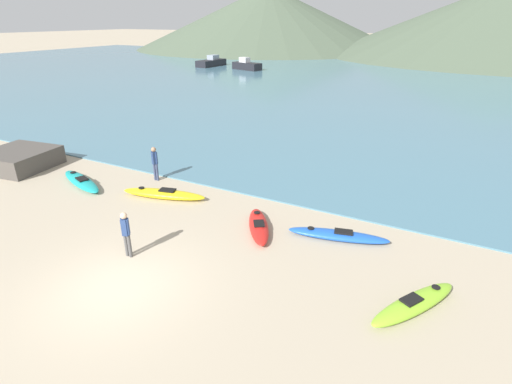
# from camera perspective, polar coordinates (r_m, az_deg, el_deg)

# --- Properties ---
(ground_plane) EXTENTS (400.00, 400.00, 0.00)m
(ground_plane) POSITION_cam_1_polar(r_m,az_deg,el_deg) (11.94, -19.05, -12.84)
(ground_plane) COLOR tan
(bay_water) EXTENTS (160.00, 70.00, 0.06)m
(bay_water) POSITION_cam_1_polar(r_m,az_deg,el_deg) (49.35, 19.80, 14.39)
(bay_water) COLOR teal
(bay_water) RESTS_ON ground_plane
(far_hill_left) EXTENTS (62.49, 62.49, 13.65)m
(far_hill_left) POSITION_cam_1_polar(r_m,az_deg,el_deg) (103.61, 1.76, 23.64)
(far_hill_left) COLOR #4C5B47
(far_hill_left) RESTS_ON ground_plane
(far_hill_midleft) EXTENTS (69.25, 69.25, 13.58)m
(far_hill_midleft) POSITION_cam_1_polar(r_m,az_deg,el_deg) (94.55, 32.73, 20.19)
(far_hill_midleft) COLOR #4C5B47
(far_hill_midleft) RESTS_ON ground_plane
(kayak_on_sand_0) EXTENTS (3.49, 1.85, 0.35)m
(kayak_on_sand_0) POSITION_cam_1_polar(r_m,az_deg,el_deg) (19.43, -23.69, 1.42)
(kayak_on_sand_0) COLOR teal
(kayak_on_sand_0) RESTS_ON ground_plane
(kayak_on_sand_1) EXTENTS (3.42, 1.42, 0.33)m
(kayak_on_sand_1) POSITION_cam_1_polar(r_m,az_deg,el_deg) (13.75, 11.65, -6.07)
(kayak_on_sand_1) COLOR blue
(kayak_on_sand_1) RESTS_ON ground_plane
(kayak_on_sand_2) EXTENTS (3.64, 1.61, 0.40)m
(kayak_on_sand_2) POSITION_cam_1_polar(r_m,az_deg,el_deg) (16.88, -13.04, -0.27)
(kayak_on_sand_2) COLOR yellow
(kayak_on_sand_2) RESTS_ON ground_plane
(kayak_on_sand_3) EXTENTS (1.99, 2.59, 0.36)m
(kayak_on_sand_3) POSITION_cam_1_polar(r_m,az_deg,el_deg) (14.01, 0.37, -4.87)
(kayak_on_sand_3) COLOR red
(kayak_on_sand_3) RESTS_ON ground_plane
(kayak_on_sand_4) EXTENTS (2.03, 2.92, 0.40)m
(kayak_on_sand_4) POSITION_cam_1_polar(r_m,az_deg,el_deg) (11.27, 21.65, -14.61)
(kayak_on_sand_4) COLOR #8CCC2D
(kayak_on_sand_4) RESTS_ON ground_plane
(person_near_foreground) EXTENTS (0.31, 0.25, 1.52)m
(person_near_foreground) POSITION_cam_1_polar(r_m,az_deg,el_deg) (12.83, -18.09, -5.41)
(person_near_foreground) COLOR #4C4C4C
(person_near_foreground) RESTS_ON ground_plane
(person_near_waterline) EXTENTS (0.32, 0.27, 1.58)m
(person_near_waterline) POSITION_cam_1_polar(r_m,az_deg,el_deg) (18.58, -14.26, 4.25)
(person_near_waterline) COLOR #384260
(person_near_waterline) RESTS_ON ground_plane
(moored_boat_0) EXTENTS (2.14, 5.45, 1.59)m
(moored_boat_0) POSITION_cam_1_polar(r_m,az_deg,el_deg) (64.05, -6.39, 17.94)
(moored_boat_0) COLOR black
(moored_boat_0) RESTS_ON bay_water
(moored_boat_3) EXTENTS (4.76, 2.79, 1.66)m
(moored_boat_3) POSITION_cam_1_polar(r_m,az_deg,el_deg) (59.14, -1.35, 17.63)
(moored_boat_3) COLOR black
(moored_boat_3) RESTS_ON bay_water
(shoreline_rock) EXTENTS (3.43, 3.37, 0.89)m
(shoreline_rock) POSITION_cam_1_polar(r_m,az_deg,el_deg) (22.96, -30.80, 4.07)
(shoreline_rock) COLOR #4C4742
(shoreline_rock) RESTS_ON ground_plane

